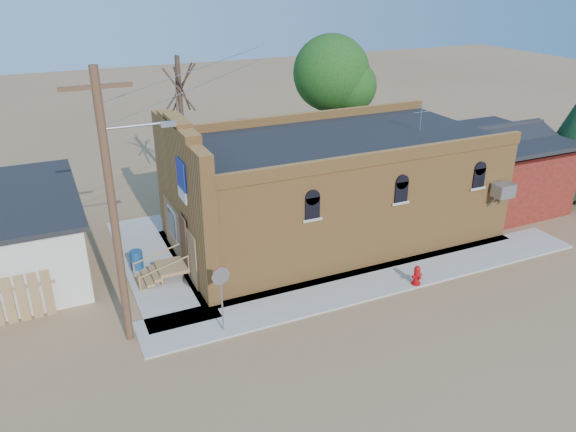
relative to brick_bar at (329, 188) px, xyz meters
name	(u,v)px	position (x,y,z in m)	size (l,w,h in m)	color
ground	(358,301)	(-1.64, -5.49, -2.34)	(120.00, 120.00, 0.00)	brown
sidewalk_south	(379,280)	(-0.14, -4.59, -2.30)	(19.00, 2.20, 0.08)	#9E9991
sidewalk_west	(155,264)	(-7.94, 0.51, -2.30)	(2.60, 10.00, 0.08)	#9E9991
brick_bar	(329,188)	(0.00, 0.00, 0.00)	(16.40, 7.97, 6.30)	#AD7234
red_shed	(496,161)	(9.86, 0.01, -0.07)	(5.40, 6.40, 4.30)	#5D0F13
utility_pole	(114,207)	(-9.79, -4.29, 2.43)	(3.12, 0.26, 9.00)	#513020
tree_bare_near	(179,87)	(-4.64, 7.51, 3.62)	(2.80, 2.80, 7.65)	#453227
tree_leafy	(331,73)	(4.36, 8.01, 3.59)	(4.40, 4.40, 8.15)	#453227
fire_hydrant	(417,275)	(0.97, -5.50, -1.86)	(0.45, 0.41, 0.80)	#A0090B
stop_sign	(221,282)	(-6.87, -5.27, -0.37)	(0.66, 0.19, 2.46)	gray
trash_barrel	(137,260)	(-8.71, 0.35, -1.87)	(0.51, 0.51, 0.79)	navy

